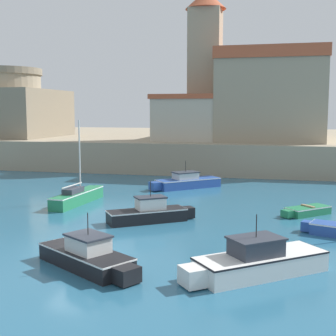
{
  "coord_description": "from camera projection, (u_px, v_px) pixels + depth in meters",
  "views": [
    {
      "loc": [
        8.92,
        -19.47,
        6.39
      ],
      "look_at": [
        0.78,
        15.06,
        2.0
      ],
      "focal_mm": 50.0,
      "sensor_mm": 36.0,
      "label": 1
    }
  ],
  "objects": [
    {
      "name": "sailboat_green_7",
      "position": [
        78.0,
        196.0,
        32.16
      ],
      "size": [
        1.59,
        6.31,
        5.73
      ],
      "color": "#237A4C",
      "rests_on": "ground"
    },
    {
      "name": "fortress",
      "position": [
        7.0,
        109.0,
        58.13
      ],
      "size": [
        12.38,
        12.38,
        8.35
      ],
      "color": "gray",
      "rests_on": "quay_seawall"
    },
    {
      "name": "church",
      "position": [
        264.0,
        93.0,
        52.94
      ],
      "size": [
        15.01,
        16.66,
        16.24
      ],
      "color": "gray",
      "rests_on": "quay_seawall"
    },
    {
      "name": "motorboat_black_1",
      "position": [
        150.0,
        213.0,
        26.9
      ],
      "size": [
        4.86,
        3.84,
        2.38
      ],
      "color": "black",
      "rests_on": "ground"
    },
    {
      "name": "dinghy_green_3",
      "position": [
        306.0,
        210.0,
        28.67
      ],
      "size": [
        3.11,
        3.0,
        0.59
      ],
      "color": "#237A4C",
      "rests_on": "ground"
    },
    {
      "name": "harbor_shed_near_wharf",
      "position": [
        193.0,
        118.0,
        49.89
      ],
      "size": [
        8.52,
        5.36,
        4.92
      ],
      "color": "#BCB29E",
      "rests_on": "quay_seawall"
    },
    {
      "name": "motorboat_white_8",
      "position": [
        257.0,
        261.0,
        18.17
      ],
      "size": [
        5.62,
        4.91,
        2.43
      ],
      "color": "white",
      "rests_on": "ground"
    },
    {
      "name": "quay_seawall",
      "position": [
        211.0,
        145.0,
        64.56
      ],
      "size": [
        120.0,
        40.0,
        3.14
      ],
      "primitive_type": "cube",
      "color": "gray",
      "rests_on": "ground"
    },
    {
      "name": "ground_plane",
      "position": [
        77.0,
        249.0,
        21.62
      ],
      "size": [
        200.0,
        200.0,
        0.0
      ],
      "primitive_type": "plane",
      "color": "#28607F"
    },
    {
      "name": "motorboat_black_5",
      "position": [
        88.0,
        256.0,
        19.01
      ],
      "size": [
        5.2,
        3.94,
        2.31
      ],
      "color": "black",
      "rests_on": "ground"
    },
    {
      "name": "motorboat_blue_4",
      "position": [
        186.0,
        182.0,
        38.61
      ],
      "size": [
        5.48,
        5.1,
        2.26
      ],
      "color": "#284C9E",
      "rests_on": "ground"
    }
  ]
}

